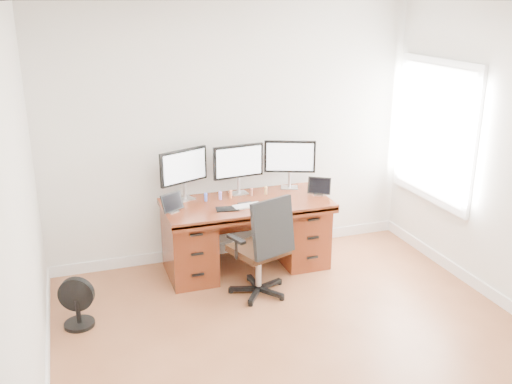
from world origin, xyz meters
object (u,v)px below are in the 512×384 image
object	(u,v)px
floor_fan	(77,303)
monitor_center	(238,163)
keyboard	(247,206)
desk	(246,232)
office_chair	(262,263)

from	to	relation	value
floor_fan	monitor_center	distance (m)	2.12
monitor_center	keyboard	xyz separation A→B (m)	(-0.04, -0.41, -0.33)
desk	office_chair	world-z (taller)	office_chair
desk	floor_fan	xyz separation A→B (m)	(-1.73, -0.63, -0.18)
desk	keyboard	distance (m)	0.40
office_chair	floor_fan	bearing A→B (deg)	161.18
monitor_center	office_chair	bearing A→B (deg)	-98.55
desk	office_chair	xyz separation A→B (m)	(-0.04, -0.62, -0.07)
desk	monitor_center	world-z (taller)	monitor_center
desk	office_chair	bearing A→B (deg)	-93.96
desk	floor_fan	world-z (taller)	desk
office_chair	floor_fan	xyz separation A→B (m)	(-1.69, -0.01, -0.11)
monitor_center	keyboard	distance (m)	0.53
office_chair	keyboard	xyz separation A→B (m)	(0.01, 0.45, 0.42)
office_chair	monitor_center	size ratio (longest dim) A/B	1.84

